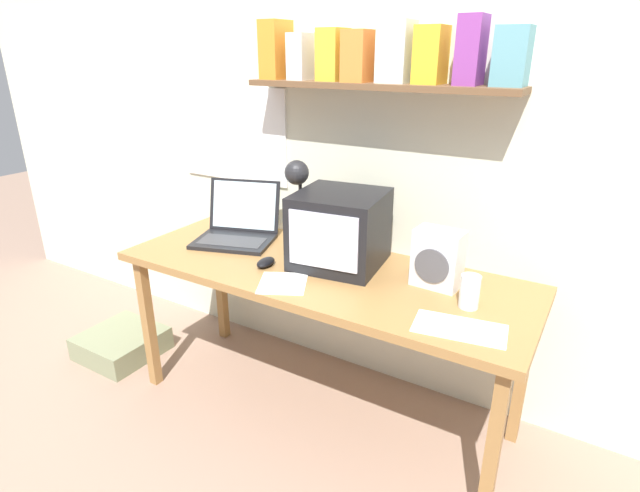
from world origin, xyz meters
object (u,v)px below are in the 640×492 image
at_px(corner_desk, 320,282).
at_px(laptop, 238,225).
at_px(crt_monitor, 340,229).
at_px(open_notebook, 460,328).
at_px(computer_mouse, 266,262).
at_px(desk_lamp, 298,186).
at_px(space_heater, 438,258).
at_px(juice_glass, 470,293).
at_px(printed_handout, 283,283).
at_px(floor_cushion, 122,343).

bearing_deg(corner_desk, laptop, 168.62).
relative_size(crt_monitor, open_notebook, 1.24).
height_order(laptop, computer_mouse, laptop).
height_order(desk_lamp, space_heater, desk_lamp).
xyz_separation_m(crt_monitor, desk_lamp, (-0.25, 0.07, 0.13)).
bearing_deg(juice_glass, space_heater, 145.02).
xyz_separation_m(juice_glass, open_notebook, (0.02, -0.16, -0.05)).
relative_size(corner_desk, computer_mouse, 15.81).
bearing_deg(desk_lamp, laptop, 168.13).
distance_m(space_heater, printed_handout, 0.60).
height_order(space_heater, floor_cushion, space_heater).
bearing_deg(computer_mouse, desk_lamp, 89.73).
height_order(space_heater, printed_handout, space_heater).
height_order(space_heater, open_notebook, space_heater).
height_order(corner_desk, crt_monitor, crt_monitor).
height_order(crt_monitor, desk_lamp, desk_lamp).
height_order(juice_glass, floor_cushion, juice_glass).
relative_size(computer_mouse, printed_handout, 0.43).
distance_m(desk_lamp, juice_glass, 0.88).
bearing_deg(corner_desk, juice_glass, -1.45).
bearing_deg(space_heater, crt_monitor, -175.79).
xyz_separation_m(printed_handout, open_notebook, (0.69, 0.02, 0.00)).
height_order(corner_desk, laptop, laptop).
xyz_separation_m(crt_monitor, juice_glass, (0.58, -0.10, -0.10)).
xyz_separation_m(space_heater, open_notebook, (0.18, -0.27, -0.11)).
bearing_deg(open_notebook, desk_lamp, 158.49).
distance_m(corner_desk, laptop, 0.54).
relative_size(desk_lamp, computer_mouse, 3.69).
bearing_deg(desk_lamp, juice_glass, -32.59).
relative_size(corner_desk, printed_handout, 6.83).
distance_m(desk_lamp, floor_cushion, 1.38).
bearing_deg(juice_glass, laptop, 173.98).
distance_m(laptop, printed_handout, 0.56).
bearing_deg(laptop, open_notebook, -31.83).
bearing_deg(laptop, printed_handout, -50.93).
distance_m(open_notebook, floor_cushion, 1.91).
xyz_separation_m(desk_lamp, printed_handout, (0.16, -0.35, -0.29)).
height_order(laptop, juice_glass, laptop).
distance_m(crt_monitor, floor_cushion, 1.47).
bearing_deg(open_notebook, computer_mouse, 174.32).
xyz_separation_m(corner_desk, floor_cushion, (-1.16, -0.17, -0.59)).
bearing_deg(computer_mouse, open_notebook, -5.68).
bearing_deg(crt_monitor, laptop, 171.02).
bearing_deg(corner_desk, computer_mouse, -155.56).
height_order(corner_desk, open_notebook, open_notebook).
bearing_deg(corner_desk, space_heater, 11.49).
xyz_separation_m(crt_monitor, open_notebook, (0.60, -0.27, -0.15)).
relative_size(space_heater, open_notebook, 0.71).
bearing_deg(printed_handout, juice_glass, 15.38).
relative_size(corner_desk, desk_lamp, 4.28).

